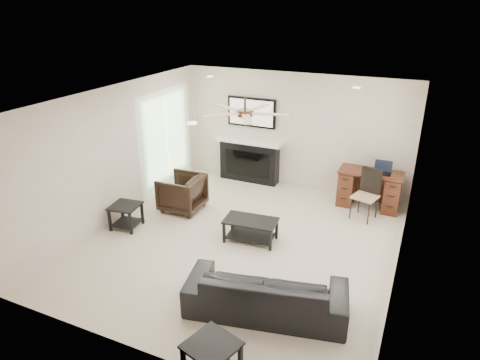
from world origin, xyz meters
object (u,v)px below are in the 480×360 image
Objects in this scene: armchair at (182,193)px; fireplace_unit at (249,141)px; desk at (369,189)px; sofa at (266,292)px; coffee_table at (251,230)px.

fireplace_unit is at bearing 160.59° from armchair.
armchair is 2.09m from fireplace_unit.
armchair is 0.65× the size of desk.
armchair is at bearing -153.82° from desk.
sofa is 1.11× the size of fireplace_unit.
sofa is 2.35× the size of coffee_table.
sofa is at bearing -66.13° from coffee_table.
desk reaches higher than sofa.
desk is at bearing -5.60° from fireplace_unit.
armchair reaches higher than coffee_table.
sofa reaches higher than coffee_table.
fireplace_unit is at bearing 174.40° from desk.
coffee_table is 2.74m from desk.
armchair is at bearing 156.58° from coffee_table.
fireplace_unit reaches higher than armchair.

